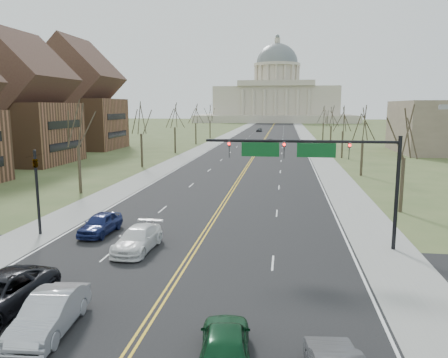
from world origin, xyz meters
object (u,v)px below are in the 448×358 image
(signal_mast, at_px, (315,158))
(car_far_nb, at_px, (270,142))
(car_nb_inner_lead, at_px, (225,343))
(car_sb_inner_second, at_px, (138,239))
(car_far_sb, at_px, (259,130))
(car_sb_inner_lead, at_px, (50,313))
(signal_left, at_px, (37,183))
(car_sb_outer_second, at_px, (100,224))

(signal_mast, height_order, car_far_nb, signal_mast)
(car_nb_inner_lead, xyz_separation_m, car_sb_inner_second, (-7.10, 11.34, -0.02))
(signal_mast, relative_size, car_far_sb, 2.89)
(car_nb_inner_lead, distance_m, car_sb_inner_lead, 7.35)
(signal_left, bearing_deg, car_far_sb, 86.48)
(car_sb_inner_lead, bearing_deg, signal_mast, 43.77)
(signal_left, height_order, car_sb_outer_second, signal_left)
(signal_mast, distance_m, car_far_sb, 129.08)
(car_sb_inner_lead, distance_m, car_far_sb, 141.05)
(signal_left, height_order, car_nb_inner_lead, signal_left)
(car_sb_inner_lead, xyz_separation_m, car_sb_inner_second, (0.15, 10.13, -0.05))
(car_nb_inner_lead, relative_size, car_far_sb, 1.06)
(car_sb_outer_second, relative_size, car_far_nb, 0.82)
(car_sb_inner_lead, relative_size, car_sb_inner_second, 0.94)
(signal_mast, relative_size, car_far_nb, 2.26)
(car_sb_inner_lead, height_order, car_far_sb, car_sb_inner_lead)
(car_far_sb, bearing_deg, car_far_nb, -80.06)
(signal_left, height_order, car_sb_inner_lead, signal_left)
(car_far_sb, bearing_deg, car_sb_inner_second, -85.87)
(car_nb_inner_lead, height_order, car_far_nb, car_nb_inner_lead)
(signal_left, distance_m, car_sb_inner_lead, 15.09)
(car_nb_inner_lead, distance_m, car_sb_inner_second, 13.38)
(car_sb_outer_second, distance_m, car_far_nb, 73.52)
(car_far_nb, bearing_deg, signal_left, 74.28)
(car_nb_inner_lead, bearing_deg, car_far_sb, -93.73)
(car_sb_inner_lead, bearing_deg, car_nb_inner_lead, -14.29)
(car_far_sb, bearing_deg, signal_mast, -81.01)
(signal_mast, relative_size, signal_left, 2.02)
(signal_mast, xyz_separation_m, car_sb_outer_second, (-14.73, 0.68, -5.00))
(car_sb_outer_second, height_order, car_far_sb, car_sb_outer_second)
(signal_mast, height_order, car_sb_inner_second, signal_mast)
(car_far_nb, bearing_deg, car_sb_inner_lead, 80.94)
(car_sb_inner_lead, bearing_deg, signal_left, 117.33)
(signal_left, relative_size, car_sb_inner_second, 1.19)
(signal_mast, bearing_deg, car_far_nb, 94.20)
(car_sb_inner_lead, xyz_separation_m, car_far_nb, (5.67, 86.15, -0.03))
(car_sb_inner_lead, distance_m, car_sb_inner_second, 10.13)
(car_sb_outer_second, bearing_deg, car_far_nb, 85.98)
(signal_left, relative_size, car_nb_inner_lead, 1.35)
(car_nb_inner_lead, relative_size, car_far_nb, 0.83)
(signal_left, xyz_separation_m, car_sb_inner_lead, (7.87, -12.54, -2.92))
(signal_mast, height_order, car_nb_inner_lead, signal_mast)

